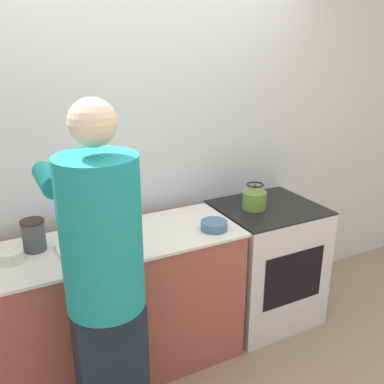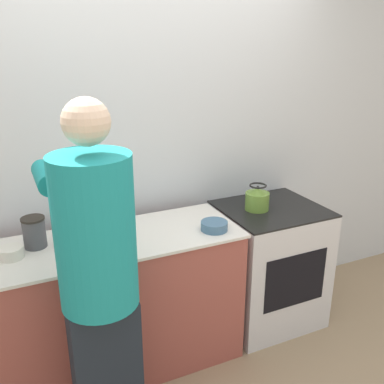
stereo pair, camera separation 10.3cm
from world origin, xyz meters
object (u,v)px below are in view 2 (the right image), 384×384
Objects in this scene: canister_jar at (34,232)px; oven at (268,264)px; bowl_prep at (11,253)px; person at (99,278)px; knife at (84,247)px; cutting_board at (86,246)px; kettle at (257,199)px.

oven is at bearing -2.08° from canister_jar.
person is at bearing -56.06° from bowl_prep.
person reaches higher than bowl_prep.
knife is at bearing -175.53° from oven.
knife is 1.10× the size of canister_jar.
cutting_board is 0.29m from canister_jar.
knife is at bearing -34.18° from canister_jar.
canister_jar reaches higher than kettle.
person is 0.45m from knife.
bowl_prep is 0.71× the size of canister_jar.
kettle is 1.58m from bowl_prep.
knife is 1.07× the size of kettle.
knife is 1.55× the size of bowl_prep.
cutting_board is 1.58× the size of knife.
person is at bearing -93.93° from cutting_board.
kettle is at bearing -1.38° from canister_jar.
knife is (-1.32, -0.10, 0.47)m from oven.
bowl_prep reaches higher than oven.
cutting_board is 2.44× the size of bowl_prep.
bowl_prep is (-0.35, 0.52, -0.04)m from person.
bowl_prep is at bearing -165.98° from knife.
canister_jar is (-0.25, 0.13, 0.08)m from cutting_board.
oven is at bearing 22.19° from person.
oven is 4.94× the size of kettle.
knife reaches higher than oven.
oven is 1.39m from cutting_board.
cutting_board is at bearing 87.37° from knife.
person reaches higher than cutting_board.
person is 1.35m from kettle.
person is (-1.34, -0.55, 0.52)m from oven.
oven is 0.53m from kettle.
oven is 2.91× the size of cutting_board.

